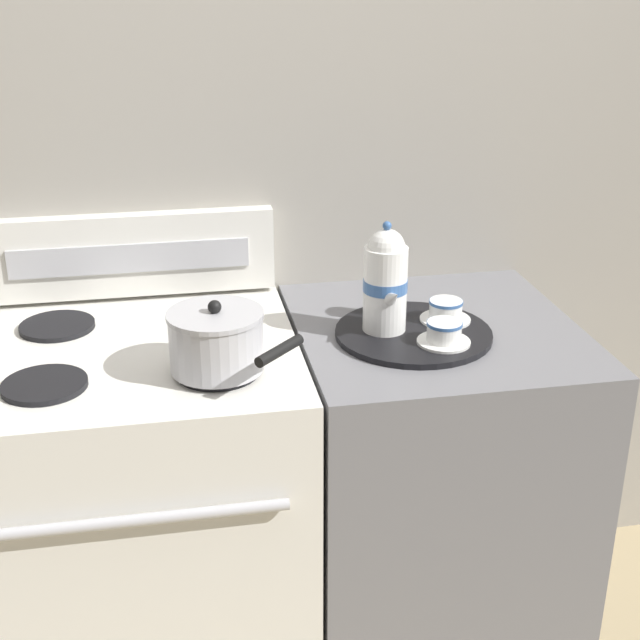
% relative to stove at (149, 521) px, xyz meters
% --- Properties ---
extents(wall_back, '(6.00, 0.05, 2.20)m').
position_rel_stove_xyz_m(wall_back, '(0.33, 0.36, 0.65)').
color(wall_back, '#9E998E').
rests_on(wall_back, ground).
extents(stove, '(0.72, 0.70, 0.92)m').
position_rel_stove_xyz_m(stove, '(0.00, 0.00, 0.00)').
color(stove, silver).
rests_on(stove, ground).
extents(control_panel, '(0.71, 0.05, 0.20)m').
position_rel_stove_xyz_m(control_panel, '(0.00, 0.31, 0.57)').
color(control_panel, silver).
rests_on(control_panel, stove).
extents(side_counter, '(0.65, 0.67, 0.91)m').
position_rel_stove_xyz_m(side_counter, '(0.70, 0.00, -0.00)').
color(side_counter, slate).
rests_on(side_counter, ground).
extents(saucepan, '(0.27, 0.27, 0.15)m').
position_rel_stove_xyz_m(saucepan, '(0.17, -0.15, 0.53)').
color(saucepan, '#B7B7BC').
rests_on(saucepan, stove).
extents(serving_tray, '(0.36, 0.36, 0.01)m').
position_rel_stove_xyz_m(serving_tray, '(0.62, -0.04, 0.46)').
color(serving_tray, black).
rests_on(serving_tray, side_counter).
extents(teapot, '(0.10, 0.16, 0.25)m').
position_rel_stove_xyz_m(teapot, '(0.56, -0.02, 0.58)').
color(teapot, white).
rests_on(teapot, serving_tray).
extents(teacup_left, '(0.12, 0.12, 0.05)m').
position_rel_stove_xyz_m(teacup_left, '(0.71, 0.00, 0.49)').
color(teacup_left, white).
rests_on(teacup_left, serving_tray).
extents(teacup_right, '(0.12, 0.12, 0.05)m').
position_rel_stove_xyz_m(teacup_right, '(0.67, -0.12, 0.49)').
color(teacup_right, white).
rests_on(teacup_right, serving_tray).
extents(creamer_jug, '(0.06, 0.06, 0.08)m').
position_rel_stove_xyz_m(creamer_jug, '(0.58, 0.08, 0.51)').
color(creamer_jug, white).
rests_on(creamer_jug, serving_tray).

